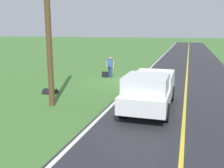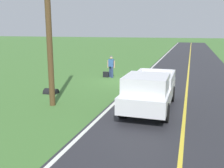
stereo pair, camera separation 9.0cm
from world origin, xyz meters
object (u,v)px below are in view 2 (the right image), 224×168
object	(u,v)px
suitcase_carried	(106,74)
utility_pole_roadside	(48,15)
hitchhiker_walking	(111,65)
pickup_truck_passing	(149,90)

from	to	relation	value
suitcase_carried	utility_pole_roadside	bearing A→B (deg)	-3.79
suitcase_carried	utility_pole_roadside	world-z (taller)	utility_pole_roadside
suitcase_carried	utility_pole_roadside	size ratio (longest dim) A/B	0.05
hitchhiker_walking	utility_pole_roadside	xyz separation A→B (m)	(0.56, 8.23, 3.47)
pickup_truck_passing	utility_pole_roadside	size ratio (longest dim) A/B	0.61
hitchhiker_walking	utility_pole_roadside	bearing A→B (deg)	86.10
utility_pole_roadside	hitchhiker_walking	bearing A→B (deg)	-93.90
hitchhiker_walking	suitcase_carried	bearing A→B (deg)	13.62
hitchhiker_walking	suitcase_carried	world-z (taller)	hitchhiker_walking
hitchhiker_walking	utility_pole_roadside	world-z (taller)	utility_pole_roadside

